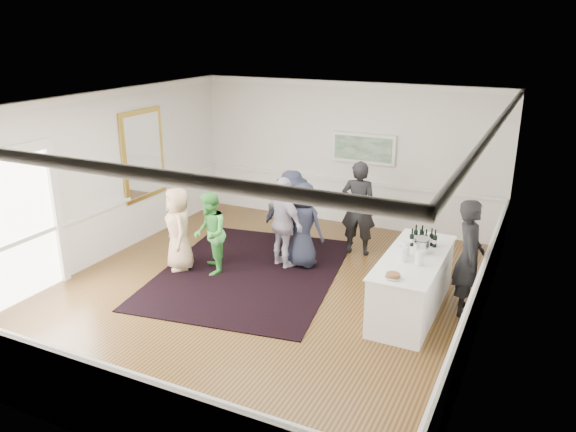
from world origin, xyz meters
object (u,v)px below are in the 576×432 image
at_px(bartender, 469,257).
at_px(nut_bowl, 393,276).
at_px(guest_dark_a, 292,211).
at_px(guest_tan, 179,229).
at_px(guest_lilac, 284,223).
at_px(guest_green, 210,233).
at_px(guest_dark_b, 358,208).
at_px(ice_bucket, 422,246).
at_px(serving_table, 412,284).
at_px(guest_navy, 303,225).

xyz_separation_m(bartender, nut_bowl, (-0.84, -1.29, 0.06)).
height_order(bartender, guest_dark_a, bartender).
xyz_separation_m(guest_tan, guest_dark_a, (1.46, 1.77, 0.04)).
height_order(guest_tan, nut_bowl, guest_tan).
bearing_deg(guest_lilac, guest_tan, 55.21).
bearing_deg(guest_dark_a, guest_green, 46.93).
bearing_deg(bartender, guest_green, 85.54).
xyz_separation_m(guest_dark_b, ice_bucket, (1.63, -1.74, 0.12)).
bearing_deg(serving_table, bartender, 24.79).
distance_m(bartender, nut_bowl, 1.54).
bearing_deg(guest_dark_b, bartender, 139.38).
bearing_deg(guest_dark_a, bartender, 145.50).
relative_size(serving_table, nut_bowl, 10.13).
relative_size(guest_tan, nut_bowl, 6.78).
bearing_deg(guest_lilac, guest_navy, -124.19).
distance_m(guest_green, guest_dark_b, 2.94).
relative_size(guest_navy, nut_bowl, 7.02).
relative_size(guest_tan, guest_green, 1.02).
xyz_separation_m(serving_table, guest_dark_a, (-2.83, 1.54, 0.34)).
distance_m(guest_dark_a, ice_bucket, 3.21).
relative_size(guest_tan, guest_dark_b, 0.83).
distance_m(serving_table, guest_lilac, 2.72).
bearing_deg(nut_bowl, guest_tan, 170.46).
height_order(guest_dark_b, ice_bucket, guest_dark_b).
bearing_deg(ice_bucket, guest_green, -175.34).
bearing_deg(guest_tan, nut_bowl, 34.35).
bearing_deg(bartender, nut_bowl, 136.28).
xyz_separation_m(guest_dark_b, nut_bowl, (1.49, -2.85, 0.04)).
relative_size(bartender, guest_tan, 1.19).
bearing_deg(guest_lilac, guest_dark_a, -48.33).
bearing_deg(guest_tan, guest_dark_b, 82.05).
relative_size(guest_green, ice_bucket, 5.89).
distance_m(guest_lilac, ice_bucket, 2.72).
bearing_deg(bartender, guest_tan, 85.95).
xyz_separation_m(guest_lilac, guest_navy, (0.31, 0.18, -0.05)).
distance_m(guest_green, guest_dark_a, 1.87).
xyz_separation_m(bartender, ice_bucket, (-0.70, -0.18, 0.13)).
distance_m(guest_dark_b, guest_navy, 1.27).
bearing_deg(guest_tan, ice_bucket, 49.23).
height_order(guest_lilac, nut_bowl, guest_lilac).
bearing_deg(guest_dark_a, guest_navy, 113.28).
distance_m(guest_navy, nut_bowl, 2.87).
bearing_deg(serving_table, guest_dark_a, 151.44).
bearing_deg(nut_bowl, bartender, 56.93).
height_order(bartender, ice_bucket, bartender).
distance_m(bartender, guest_dark_b, 2.80).
bearing_deg(ice_bucket, serving_table, -110.59).
bearing_deg(nut_bowl, guest_green, 167.29).
bearing_deg(guest_dark_a, nut_bowl, 121.75).
bearing_deg(guest_navy, ice_bucket, 169.28).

